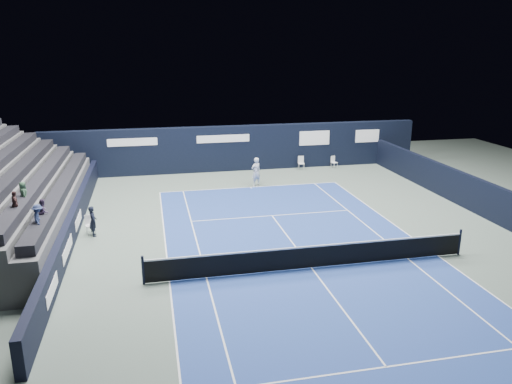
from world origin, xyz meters
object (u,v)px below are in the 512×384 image
folding_chair_back_a (301,160)px  line_judge_chair (90,223)px  folding_chair_back_b (334,161)px  tennis_net (312,256)px  tennis_player (256,172)px

folding_chair_back_a → line_judge_chair: (-13.22, -10.01, -0.11)m
folding_chair_back_b → line_judge_chair: bearing=-169.0°
folding_chair_back_a → tennis_net: (-4.41, -15.75, -0.11)m
folding_chair_back_a → folding_chair_back_b: 2.40m
folding_chair_back_a → tennis_net: size_ratio=0.07×
tennis_player → folding_chair_back_a: bearing=41.6°
folding_chair_back_b → tennis_player: size_ratio=0.48×
folding_chair_back_a → tennis_player: 5.35m
line_judge_chair → tennis_net: (8.81, -5.74, -0.00)m
folding_chair_back_a → folding_chair_back_b: folding_chair_back_a is taller
folding_chair_back_b → tennis_net: (-6.80, -15.64, 0.02)m
folding_chair_back_b → folding_chair_back_a: bearing=156.1°
folding_chair_back_a → tennis_player: size_ratio=0.53×
folding_chair_back_b → tennis_player: tennis_player is taller
folding_chair_back_a → folding_chair_back_b: (2.39, -0.11, -0.14)m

